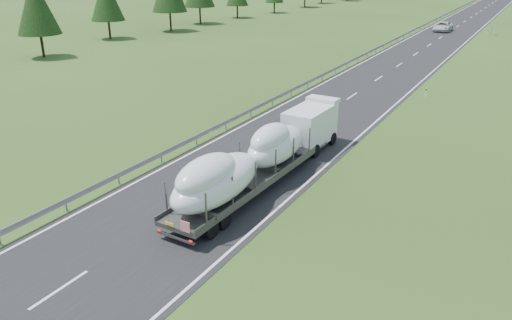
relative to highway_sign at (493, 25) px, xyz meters
The scene contains 6 objects.
ground 80.34m from the highway_sign, 95.14° to the right, with size 400.00×400.00×0.00m, color #2C4818.
road_surface 21.33m from the highway_sign, 109.80° to the left, with size 10.00×400.00×0.02m, color black.
guardrail 23.57m from the highway_sign, 122.08° to the left, with size 0.10×400.00×0.76m.
highway_sign is the anchor object (origin of this frame).
boat_truck 76.06m from the highway_sign, 93.72° to the right, with size 3.02×17.93×3.66m.
distant_van 8.53m from the highway_sign, behind, with size 2.85×6.19×1.72m, color silver.
Camera 1 is at (15.65, -19.90, 12.86)m, focal length 35.00 mm.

